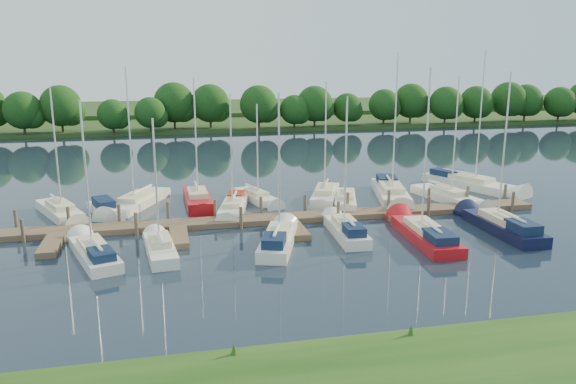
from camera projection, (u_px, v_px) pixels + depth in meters
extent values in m
plane|color=#1A2535|center=(314.00, 256.00, 34.30)|extent=(260.00, 260.00, 0.00)
cube|color=brown|center=(287.00, 218.00, 41.85)|extent=(40.00, 2.00, 0.40)
cube|color=brown|center=(51.00, 246.00, 35.66)|extent=(1.20, 4.00, 0.40)
cube|color=brown|center=(179.00, 237.00, 37.33)|extent=(1.20, 4.00, 0.40)
cube|color=brown|center=(296.00, 230.00, 39.00)|extent=(1.20, 4.00, 0.40)
cube|color=brown|center=(403.00, 223.00, 40.68)|extent=(1.20, 4.00, 0.40)
cube|color=brown|center=(502.00, 216.00, 42.35)|extent=(1.20, 4.00, 0.40)
cylinder|color=#473D33|center=(16.00, 224.00, 39.02)|extent=(0.24, 0.24, 2.00)
cylinder|color=#473D33|center=(69.00, 221.00, 39.75)|extent=(0.24, 0.24, 2.00)
cylinder|color=#473D33|center=(119.00, 218.00, 40.47)|extent=(0.24, 0.24, 2.00)
cylinder|color=#473D33|center=(168.00, 215.00, 41.19)|extent=(0.24, 0.24, 2.00)
cylinder|color=#473D33|center=(215.00, 212.00, 41.91)|extent=(0.24, 0.24, 2.00)
cylinder|color=#473D33|center=(261.00, 210.00, 42.64)|extent=(0.24, 0.24, 2.00)
cylinder|color=#473D33|center=(305.00, 207.00, 43.36)|extent=(0.24, 0.24, 2.00)
cylinder|color=#473D33|center=(347.00, 205.00, 44.08)|extent=(0.24, 0.24, 2.00)
cylinder|color=#473D33|center=(389.00, 203.00, 44.80)|extent=(0.24, 0.24, 2.00)
cylinder|color=#473D33|center=(429.00, 200.00, 45.53)|extent=(0.24, 0.24, 2.00)
cylinder|color=#473D33|center=(467.00, 198.00, 46.25)|extent=(0.24, 0.24, 2.00)
cylinder|color=#473D33|center=(505.00, 196.00, 46.97)|extent=(0.24, 0.24, 2.00)
cylinder|color=#473D33|center=(23.00, 234.00, 36.76)|extent=(0.24, 0.24, 2.00)
cylinder|color=#473D33|center=(136.00, 227.00, 38.27)|extent=(0.24, 0.24, 2.00)
cylinder|color=#473D33|center=(241.00, 221.00, 39.77)|extent=(0.24, 0.24, 2.00)
cylinder|color=#473D33|center=(338.00, 215.00, 41.28)|extent=(0.24, 0.24, 2.00)
cylinder|color=#473D33|center=(428.00, 209.00, 42.79)|extent=(0.24, 0.24, 2.00)
cylinder|color=#473D33|center=(513.00, 204.00, 44.29)|extent=(0.24, 0.24, 2.00)
cube|color=#243F18|center=(211.00, 122.00, 105.51)|extent=(180.00, 30.00, 0.60)
cube|color=#2F4A20|center=(202.00, 109.00, 129.19)|extent=(220.00, 40.00, 1.40)
sphere|color=#17390F|center=(0.00, 119.00, 85.12)|extent=(3.53, 3.53, 3.53)
cylinder|color=#38281C|center=(22.00, 131.00, 85.01)|extent=(0.36, 0.36, 2.36)
sphere|color=#17390F|center=(20.00, 112.00, 84.35)|extent=(5.50, 5.50, 5.50)
sphere|color=#17390F|center=(29.00, 117.00, 84.97)|extent=(3.93, 3.93, 3.93)
cylinder|color=#38281C|center=(71.00, 129.00, 88.33)|extent=(0.36, 0.36, 2.25)
sphere|color=#17390F|center=(70.00, 111.00, 87.70)|extent=(5.25, 5.25, 5.25)
sphere|color=#17390F|center=(78.00, 116.00, 88.30)|extent=(3.75, 3.75, 3.75)
cylinder|color=#38281C|center=(112.00, 127.00, 91.09)|extent=(0.36, 0.36, 2.26)
sphere|color=#17390F|center=(111.00, 109.00, 90.46)|extent=(5.28, 5.28, 5.28)
sphere|color=#17390F|center=(118.00, 114.00, 91.06)|extent=(3.77, 3.77, 3.77)
cylinder|color=#38281C|center=(142.00, 128.00, 90.56)|extent=(0.36, 0.36, 2.08)
sphere|color=#17390F|center=(141.00, 112.00, 89.97)|extent=(4.85, 4.85, 4.85)
sphere|color=#17390F|center=(148.00, 116.00, 90.54)|extent=(3.47, 3.47, 3.47)
cylinder|color=#38281C|center=(183.00, 123.00, 93.05)|extent=(0.36, 0.36, 2.84)
sphere|color=#17390F|center=(182.00, 102.00, 92.25)|extent=(6.62, 6.62, 6.62)
sphere|color=#17390F|center=(191.00, 108.00, 92.96)|extent=(4.73, 4.73, 4.73)
cylinder|color=#38281C|center=(212.00, 125.00, 90.90)|extent=(0.36, 0.36, 2.79)
sphere|color=#17390F|center=(211.00, 104.00, 90.12)|extent=(6.50, 6.50, 6.50)
sphere|color=#17390F|center=(220.00, 109.00, 90.81)|extent=(4.64, 4.64, 4.64)
cylinder|color=#38281C|center=(247.00, 126.00, 92.56)|extent=(0.36, 0.36, 2.03)
sphere|color=#17390F|center=(247.00, 111.00, 91.99)|extent=(4.73, 4.73, 4.73)
sphere|color=#17390F|center=(253.00, 115.00, 92.55)|extent=(3.38, 3.38, 3.38)
cylinder|color=#38281C|center=(289.00, 123.00, 97.33)|extent=(0.36, 0.36, 2.05)
sphere|color=#17390F|center=(289.00, 108.00, 96.76)|extent=(4.78, 4.78, 4.78)
sphere|color=#17390F|center=(295.00, 112.00, 97.32)|extent=(3.41, 3.41, 3.41)
cylinder|color=#38281C|center=(321.00, 121.00, 97.92)|extent=(0.36, 0.36, 2.76)
sphere|color=#17390F|center=(322.00, 101.00, 97.15)|extent=(6.44, 6.44, 6.44)
sphere|color=#17390F|center=(329.00, 106.00, 97.84)|extent=(4.60, 4.60, 4.60)
cylinder|color=#38281C|center=(345.00, 120.00, 98.61)|extent=(0.36, 0.36, 2.82)
sphere|color=#17390F|center=(346.00, 100.00, 97.82)|extent=(6.57, 6.57, 6.57)
sphere|color=#17390F|center=(353.00, 105.00, 98.52)|extent=(4.70, 4.70, 4.70)
cylinder|color=#38281C|center=(381.00, 123.00, 97.49)|extent=(0.36, 0.36, 2.04)
sphere|color=#17390F|center=(381.00, 108.00, 96.92)|extent=(4.77, 4.77, 4.77)
sphere|color=#17390F|center=(386.00, 112.00, 97.48)|extent=(3.41, 3.41, 3.41)
cylinder|color=#38281C|center=(410.00, 121.00, 100.90)|extent=(0.36, 0.36, 2.11)
sphere|color=#17390F|center=(410.00, 106.00, 100.31)|extent=(4.92, 4.92, 4.92)
sphere|color=#17390F|center=(415.00, 110.00, 100.88)|extent=(3.51, 3.51, 3.51)
cylinder|color=#38281C|center=(447.00, 120.00, 100.21)|extent=(0.36, 0.36, 2.48)
sphere|color=#17390F|center=(448.00, 103.00, 99.52)|extent=(5.78, 5.78, 5.78)
sphere|color=#17390F|center=(453.00, 107.00, 100.16)|extent=(4.13, 4.13, 4.13)
cylinder|color=#38281C|center=(474.00, 119.00, 102.34)|extent=(0.36, 0.36, 2.35)
sphere|color=#17390F|center=(475.00, 103.00, 101.68)|extent=(5.48, 5.48, 5.48)
sphere|color=#17390F|center=(480.00, 107.00, 102.30)|extent=(3.91, 3.91, 3.91)
cylinder|color=#38281C|center=(501.00, 118.00, 104.99)|extent=(0.36, 0.36, 2.17)
sphere|color=#17390F|center=(502.00, 104.00, 104.39)|extent=(5.05, 5.05, 5.05)
sphere|color=#17390F|center=(507.00, 108.00, 104.97)|extent=(3.61, 3.61, 3.61)
cylinder|color=#38281C|center=(523.00, 117.00, 105.18)|extent=(0.36, 0.36, 2.36)
sphere|color=#17390F|center=(525.00, 102.00, 104.52)|extent=(5.51, 5.51, 5.51)
sphere|color=#17390F|center=(529.00, 106.00, 105.14)|extent=(3.94, 3.94, 3.94)
cylinder|color=#38281C|center=(553.00, 116.00, 106.44)|extent=(0.36, 0.36, 2.75)
sphere|color=#17390F|center=(555.00, 98.00, 105.67)|extent=(6.41, 6.41, 6.41)
sphere|color=#17390F|center=(560.00, 103.00, 106.36)|extent=(4.58, 4.58, 4.58)
cube|color=white|center=(60.00, 213.00, 43.35)|extent=(4.54, 6.87, 1.09)
cone|color=white|center=(73.00, 223.00, 40.77)|extent=(1.85, 2.52, 0.94)
cube|color=beige|center=(60.00, 205.00, 42.94)|extent=(2.55, 3.33, 0.50)
cylinder|color=silver|center=(56.00, 149.00, 41.67)|extent=(0.12, 0.12, 9.05)
cylinder|color=silver|center=(56.00, 198.00, 43.62)|extent=(1.37, 2.77, 0.10)
cylinder|color=white|center=(56.00, 198.00, 43.62)|extent=(1.32, 2.51, 0.20)
cube|color=white|center=(104.00, 212.00, 43.74)|extent=(3.06, 4.98, 0.87)
cone|color=white|center=(113.00, 219.00, 41.78)|extent=(1.21, 1.60, 0.78)
cube|color=#122140|center=(104.00, 204.00, 43.58)|extent=(2.05, 2.87, 0.79)
cube|color=white|center=(139.00, 203.00, 46.38)|extent=(5.26, 8.01, 1.03)
cone|color=white|center=(115.00, 216.00, 42.67)|extent=(2.14, 2.94, 1.09)
cube|color=beige|center=(136.00, 197.00, 45.86)|extent=(2.96, 3.88, 0.47)
cylinder|color=silver|center=(130.00, 135.00, 44.31)|extent=(0.12, 0.12, 10.55)
cylinder|color=silver|center=(142.00, 189.00, 46.89)|extent=(1.56, 3.23, 0.10)
cylinder|color=white|center=(142.00, 189.00, 46.89)|extent=(1.49, 2.92, 0.20)
cube|color=#B51016|center=(197.00, 201.00, 47.12)|extent=(2.17, 7.17, 1.19)
cone|color=#B51016|center=(201.00, 212.00, 43.75)|extent=(1.06, 2.52, 1.00)
cube|color=beige|center=(198.00, 193.00, 46.61)|extent=(1.57, 3.24, 0.54)
cylinder|color=silver|center=(196.00, 138.00, 45.20)|extent=(0.12, 0.12, 9.62)
cylinder|color=silver|center=(196.00, 185.00, 47.52)|extent=(0.18, 3.21, 0.10)
cylinder|color=white|center=(196.00, 185.00, 47.52)|extent=(0.27, 2.86, 0.20)
cube|color=white|center=(234.00, 209.00, 44.62)|extent=(3.26, 6.62, 0.98)
cone|color=white|center=(228.00, 220.00, 41.52)|extent=(1.40, 2.38, 0.89)
cube|color=beige|center=(233.00, 203.00, 44.17)|extent=(1.99, 3.11, 0.44)
cube|color=maroon|center=(236.00, 195.00, 46.20)|extent=(1.67, 2.16, 0.49)
cylinder|color=silver|center=(231.00, 151.00, 42.90)|extent=(0.12, 0.12, 8.61)
cylinder|color=silver|center=(234.00, 195.00, 45.02)|extent=(0.78, 2.81, 0.10)
cylinder|color=white|center=(234.00, 195.00, 45.02)|extent=(0.80, 2.53, 0.20)
cube|color=white|center=(255.00, 199.00, 47.95)|extent=(3.26, 5.85, 0.94)
cone|color=white|center=(271.00, 206.00, 45.59)|extent=(1.36, 2.12, 0.79)
cube|color=beige|center=(256.00, 193.00, 47.58)|extent=(1.92, 2.78, 0.43)
cylinder|color=silver|center=(257.00, 150.00, 46.50)|extent=(0.12, 0.12, 7.61)
cylinder|color=silver|center=(252.00, 187.00, 48.21)|extent=(0.89, 2.44, 0.10)
cylinder|color=white|center=(252.00, 187.00, 48.21)|extent=(0.89, 2.20, 0.20)
cube|color=white|center=(325.00, 197.00, 48.42)|extent=(4.30, 7.08, 1.14)
cone|color=white|center=(321.00, 207.00, 45.12)|extent=(1.77, 2.58, 0.96)
cube|color=beige|center=(325.00, 190.00, 47.92)|extent=(2.47, 3.40, 0.52)
cylinder|color=silver|center=(325.00, 138.00, 46.56)|extent=(0.12, 0.12, 9.25)
cylinder|color=silver|center=(326.00, 183.00, 48.81)|extent=(1.22, 2.91, 0.10)
cylinder|color=white|center=(326.00, 183.00, 48.81)|extent=(1.19, 2.62, 0.20)
cube|color=white|center=(345.00, 201.00, 47.06)|extent=(3.46, 6.39, 0.95)
cone|color=white|center=(346.00, 211.00, 44.07)|extent=(1.46, 2.31, 0.86)
cube|color=beige|center=(345.00, 195.00, 46.62)|extent=(2.05, 3.03, 0.43)
cylinder|color=silver|center=(346.00, 148.00, 45.40)|extent=(0.12, 0.12, 8.31)
cylinder|color=silver|center=(345.00, 189.00, 47.44)|extent=(0.91, 2.68, 0.10)
cylinder|color=white|center=(345.00, 189.00, 47.44)|extent=(0.91, 2.41, 0.20)
cube|color=white|center=(390.00, 195.00, 49.26)|extent=(4.39, 8.86, 1.20)
cone|color=white|center=(398.00, 207.00, 45.11)|extent=(1.88, 3.19, 1.19)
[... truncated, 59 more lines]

